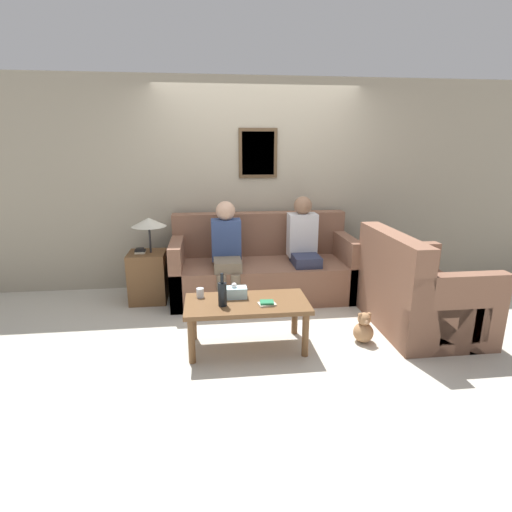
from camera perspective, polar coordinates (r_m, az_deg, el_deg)
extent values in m
plane|color=beige|center=(4.51, 1.79, -7.94)|extent=(16.00, 16.00, 0.00)
cube|color=#9E937F|center=(5.17, 0.22, 10.03)|extent=(9.00, 0.06, 2.60)
cube|color=#4C3823|center=(5.10, 0.29, 14.46)|extent=(0.48, 0.02, 0.60)
cube|color=#B7CCB2|center=(5.09, 0.30, 14.46)|extent=(0.40, 0.01, 0.52)
cube|color=brown|center=(4.88, 0.97, -3.30)|extent=(2.17, 0.91, 0.44)
cube|color=brown|center=(5.08, 0.46, 3.23)|extent=(2.17, 0.20, 0.54)
cube|color=brown|center=(4.81, -11.07, -2.03)|extent=(0.14, 0.91, 0.74)
cube|color=brown|center=(5.06, 12.41, -1.20)|extent=(0.14, 0.91, 0.74)
cube|color=brown|center=(4.42, 22.46, -6.59)|extent=(0.91, 1.24, 0.44)
cube|color=brown|center=(4.11, 18.86, -0.64)|extent=(0.20, 1.24, 0.54)
cube|color=brown|center=(3.94, 26.52, -7.46)|extent=(0.91, 0.14, 0.74)
cube|color=brown|center=(4.83, 19.55, -2.58)|extent=(0.91, 0.14, 0.74)
cube|color=brown|center=(3.61, -1.33, -6.83)|extent=(1.10, 0.56, 0.04)
cylinder|color=brown|center=(3.49, -9.19, -11.89)|extent=(0.06, 0.06, 0.41)
cylinder|color=brown|center=(3.58, 7.07, -11.08)|extent=(0.06, 0.06, 0.41)
cylinder|color=brown|center=(3.89, -8.96, -8.89)|extent=(0.06, 0.06, 0.41)
cylinder|color=brown|center=(3.97, 5.56, -8.26)|extent=(0.06, 0.06, 0.41)
cube|color=brown|center=(4.89, -15.15, -2.88)|extent=(0.42, 0.42, 0.59)
cylinder|color=#262628|center=(4.76, -14.92, 2.41)|extent=(0.02, 0.02, 0.33)
cone|color=beige|center=(4.72, -15.08, 4.71)|extent=(0.39, 0.39, 0.10)
cube|color=beige|center=(4.80, -16.19, 0.51)|extent=(0.12, 0.10, 0.02)
cube|color=black|center=(4.79, -16.21, 0.75)|extent=(0.12, 0.07, 0.02)
cube|color=black|center=(4.79, -16.23, 0.98)|extent=(0.10, 0.08, 0.02)
cylinder|color=black|center=(3.49, -4.82, -5.48)|extent=(0.08, 0.08, 0.21)
cylinder|color=black|center=(3.44, -4.88, -3.17)|extent=(0.03, 0.03, 0.09)
cylinder|color=silver|center=(3.72, -7.98, -5.23)|extent=(0.07, 0.07, 0.09)
cube|color=beige|center=(3.53, 1.56, -6.87)|extent=(0.16, 0.13, 0.02)
cube|color=#237547|center=(3.52, 1.56, -6.62)|extent=(0.13, 0.10, 0.02)
cube|color=silver|center=(3.67, -3.13, -5.24)|extent=(0.23, 0.12, 0.10)
sphere|color=white|center=(3.65, -3.14, -4.21)|extent=(0.05, 0.05, 0.05)
cube|color=#756651|center=(4.54, -4.11, -1.22)|extent=(0.31, 0.43, 0.14)
cylinder|color=#756651|center=(4.42, -4.90, -5.42)|extent=(0.11, 0.11, 0.44)
cylinder|color=#756651|center=(4.43, -2.91, -5.35)|extent=(0.11, 0.11, 0.44)
cube|color=#33477A|center=(4.68, -4.29, 2.34)|extent=(0.34, 0.22, 0.48)
sphere|color=tan|center=(4.61, -4.38, 6.44)|extent=(0.22, 0.22, 0.22)
cube|color=#2D334C|center=(4.72, 7.07, -0.62)|extent=(0.31, 0.42, 0.14)
cylinder|color=#2D334C|center=(4.60, 6.64, -4.63)|extent=(0.11, 0.11, 0.44)
cylinder|color=#2D334C|center=(4.63, 8.49, -4.53)|extent=(0.11, 0.11, 0.44)
cube|color=silver|center=(4.85, 6.59, 3.01)|extent=(0.34, 0.22, 0.52)
sphere|color=#8C664C|center=(4.79, 6.72, 7.17)|extent=(0.22, 0.22, 0.22)
sphere|color=#A87A51|center=(3.96, 15.07, -10.50)|extent=(0.19, 0.19, 0.19)
sphere|color=#A87A51|center=(3.91, 15.22, -8.67)|extent=(0.12, 0.12, 0.12)
sphere|color=#A87A51|center=(3.87, 14.66, -8.15)|extent=(0.04, 0.04, 0.04)
sphere|color=#A87A51|center=(3.91, 15.85, -8.04)|extent=(0.04, 0.04, 0.04)
sphere|color=tan|center=(3.87, 15.48, -9.05)|extent=(0.05, 0.05, 0.05)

